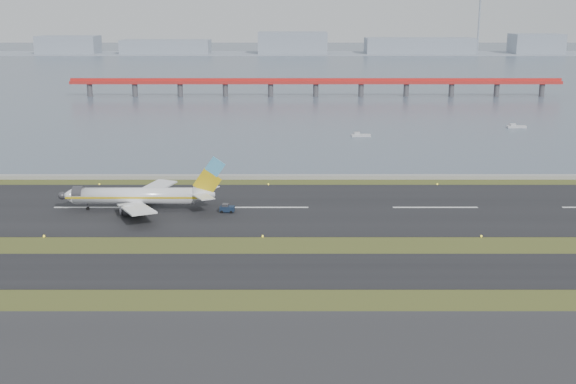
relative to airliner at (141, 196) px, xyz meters
name	(u,v)px	position (x,y,z in m)	size (l,w,h in m)	color
ground	(261,249)	(28.93, -27.87, -3.46)	(1000.00, 1000.00, 0.00)	#384A1A
taxiway_strip	(259,271)	(28.93, -39.87, -3.41)	(1000.00, 18.00, 0.10)	black
runway_strip	(266,208)	(28.93, 2.13, -3.41)	(1000.00, 45.00, 0.10)	black
seawall	(269,177)	(28.93, 32.13, -2.96)	(1000.00, 2.50, 1.00)	#969590
bay_water	(282,66)	(28.93, 432.13, -3.46)	(1400.00, 800.00, 1.30)	#4C5A6C
red_pier	(316,83)	(48.93, 222.13, 3.82)	(260.00, 5.00, 10.20)	red
far_shoreline	(296,48)	(42.55, 592.13, 2.61)	(1400.00, 80.00, 60.50)	#8C96A5
airliner	(141,196)	(0.00, 0.00, 0.00)	(38.52, 32.89, 12.80)	white
pushback_tug	(227,208)	(20.07, -1.95, -2.45)	(3.43, 2.27, 2.07)	#152339
workboat_near	(360,135)	(60.66, 99.07, -2.92)	(7.10, 2.63, 1.70)	silver
workboat_far	(516,126)	(123.75, 118.83, -2.90)	(7.24, 2.30, 1.76)	silver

